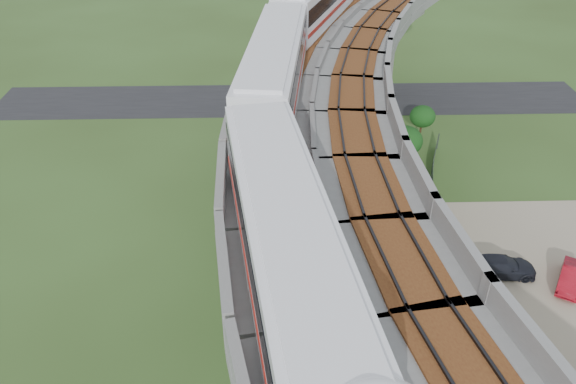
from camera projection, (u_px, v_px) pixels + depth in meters
name	position (u px, v px, depth m)	size (l,w,h in m)	color
ground	(310.00, 313.00, 32.50)	(160.00, 160.00, 0.00)	#334A1D
dirt_lot	(564.00, 334.00, 31.14)	(18.00, 26.00, 0.04)	gray
asphalt_road	(292.00, 100.00, 57.53)	(60.00, 8.00, 0.03)	#232326
viaduct	(392.00, 180.00, 27.61)	(19.58, 73.98, 11.40)	#99968E
metro_train	(329.00, 32.00, 36.64)	(18.39, 59.80, 3.64)	white
fence	(479.00, 300.00, 32.31)	(3.87, 38.73, 1.50)	#2D382D
tree_0	(423.00, 116.00, 48.90)	(2.23, 2.23, 3.31)	#382314
tree_1	(405.00, 141.00, 45.17)	(2.81, 2.81, 3.55)	#382314
tree_2	(414.00, 194.00, 39.64)	(1.97, 1.97, 2.68)	#382314
tree_3	(420.00, 209.00, 36.93)	(3.20, 3.20, 3.87)	#382314
tree_4	(424.00, 284.00, 31.86)	(2.95, 2.95, 3.09)	#382314
tree_5	(472.00, 370.00, 26.60)	(3.19, 3.19, 3.41)	#382314
car_red	(571.00, 277.00, 34.13)	(1.24, 3.55, 1.17)	#A40F1C
car_dark	(501.00, 266.00, 34.94)	(1.75, 4.29, 1.25)	black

